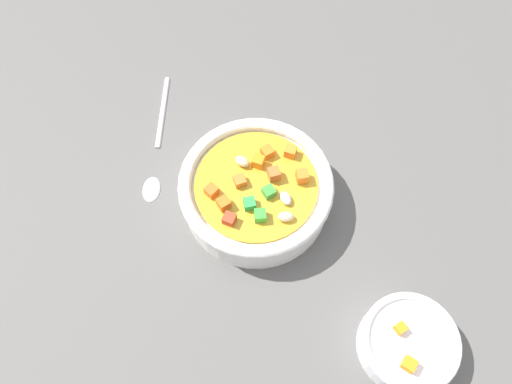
{
  "coord_description": "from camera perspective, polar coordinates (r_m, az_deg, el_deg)",
  "views": [
    {
      "loc": [
        16.99,
        -20.25,
        55.69
      ],
      "look_at": [
        0.0,
        0.0,
        2.46
      ],
      "focal_mm": 34.51,
      "sensor_mm": 36.0,
      "label": 1
    }
  ],
  "objects": [
    {
      "name": "side_bowl_small",
      "position": [
        0.57,
        17.17,
        -16.42
      ],
      "size": [
        10.31,
        10.31,
        4.5
      ],
      "color": "white",
      "rests_on": "ground_plane"
    },
    {
      "name": "ground_plane",
      "position": [
        0.63,
        0.0,
        -1.41
      ],
      "size": [
        140.0,
        140.0,
        2.0
      ],
      "primitive_type": "cube",
      "color": "#565451"
    },
    {
      "name": "spoon",
      "position": [
        0.66,
        -11.5,
        4.52
      ],
      "size": [
        13.18,
        16.29,
        0.98
      ],
      "rotation": [
        0.0,
        0.0,
        5.38
      ],
      "color": "silver",
      "rests_on": "ground_plane"
    },
    {
      "name": "soup_bowl_main",
      "position": [
        0.59,
        0.01,
        0.18
      ],
      "size": [
        18.37,
        18.37,
        6.02
      ],
      "color": "white",
      "rests_on": "ground_plane"
    }
  ]
}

